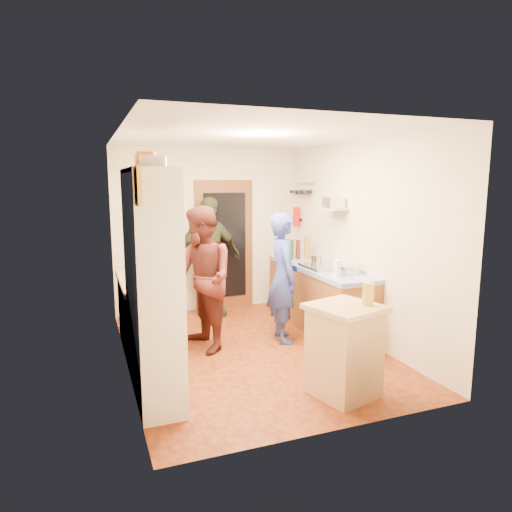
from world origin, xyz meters
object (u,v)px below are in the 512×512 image
hutch_body (152,286)px  person_back (209,257)px  person_left (203,278)px  right_counter_base (318,299)px  person_hob (286,278)px  island_base (344,353)px

hutch_body → person_back: size_ratio=1.19×
person_left → right_counter_base: bearing=87.0°
person_hob → island_base: bearing=-176.4°
person_left → person_back: size_ratio=0.97×
hutch_body → person_back: bearing=63.6°
right_counter_base → person_back: (-1.30, 1.12, 0.51)m
island_base → person_hob: (0.12, 1.62, 0.42)m
island_base → person_left: size_ratio=0.48×
hutch_body → person_left: 1.34m
hutch_body → person_hob: hutch_body is taller
person_back → island_base: bearing=-93.2°
island_base → person_back: 3.15m
hutch_body → right_counter_base: hutch_body is taller
right_counter_base → person_left: size_ratio=1.22×
hutch_body → person_left: hutch_body is taller
hutch_body → person_left: (0.76, 1.08, -0.20)m
person_hob → hutch_body: bearing=125.7°
right_counter_base → person_left: bearing=-172.8°
hutch_body → person_back: (1.20, 2.42, -0.17)m
person_left → person_back: (0.44, 1.34, 0.03)m
person_left → person_hob: bearing=74.5°
person_left → hutch_body: bearing=-45.4°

